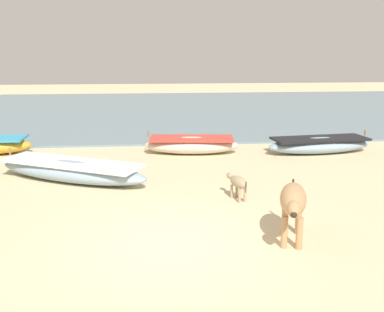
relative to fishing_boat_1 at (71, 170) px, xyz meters
The scene contains 7 objects.
ground 4.99m from the fishing_boat_1, 59.83° to the right, with size 80.00×80.00×0.00m, color beige.
sea_water 14.53m from the fishing_boat_1, 80.07° to the left, with size 60.00×20.00×0.08m, color slate.
fishing_boat_1 is the anchor object (origin of this frame).
fishing_boat_3 8.36m from the fishing_boat_1, 18.25° to the left, with size 3.82×1.53×0.74m.
fishing_boat_6 4.63m from the fishing_boat_1, 40.11° to the left, with size 3.32×1.49×0.77m.
cow_adult_tan 6.45m from the fishing_boat_1, 43.03° to the right, with size 0.82×1.63×1.08m.
calf_near_dun 4.61m from the fishing_boat_1, 24.92° to the right, with size 0.46×0.87×0.58m.
Camera 1 is at (-0.35, -7.49, 3.46)m, focal length 41.46 mm.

